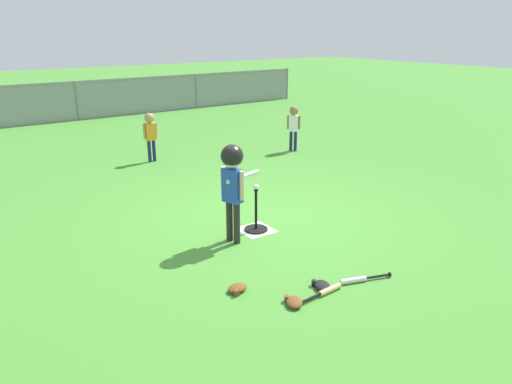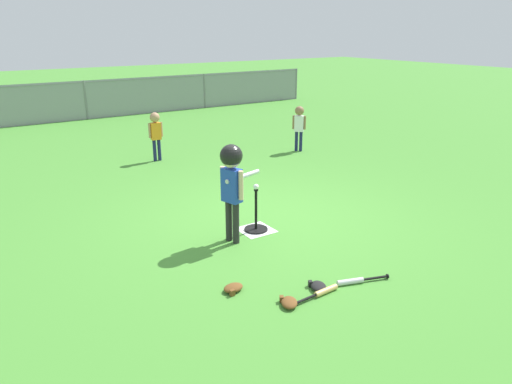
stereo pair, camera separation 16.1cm
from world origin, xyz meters
name	(u,v)px [view 1 (the left image)]	position (x,y,z in m)	size (l,w,h in m)	color
ground_plane	(267,218)	(0.00, 0.00, 0.00)	(60.00, 60.00, 0.00)	#478C33
home_plate	(256,230)	(-0.38, -0.26, 0.00)	(0.44, 0.44, 0.01)	white
batting_tee	(256,224)	(-0.38, -0.26, 0.09)	(0.32, 0.32, 0.59)	black
baseball_on_tee	(256,187)	(-0.38, -0.26, 0.62)	(0.07, 0.07, 0.07)	white
batter_child	(233,174)	(-0.83, -0.39, 0.91)	(0.64, 0.35, 1.28)	#262626
fielder_near_right	(150,131)	(-0.09, 3.87, 0.65)	(0.30, 0.20, 1.00)	#191E4C
fielder_near_left	(294,122)	(2.86, 2.89, 0.65)	(0.22, 0.23, 1.00)	#191E4C
spare_bat_silver	(359,279)	(-0.28, -2.05, 0.03)	(0.59, 0.24, 0.06)	silver
spare_bat_wood	(326,291)	(-0.74, -2.03, 0.03)	(0.59, 0.08, 0.06)	#DBB266
glove_by_plate	(237,288)	(-1.46, -1.45, 0.04)	(0.24, 0.19, 0.07)	brown
glove_near_bats	(322,285)	(-0.70, -1.92, 0.04)	(0.24, 0.27, 0.07)	black
glove_tossed_aside	(294,302)	(-1.14, -2.00, 0.04)	(0.25, 0.27, 0.07)	brown
outfield_fence	(76,99)	(0.00, 9.53, 0.62)	(16.06, 0.06, 1.15)	slate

